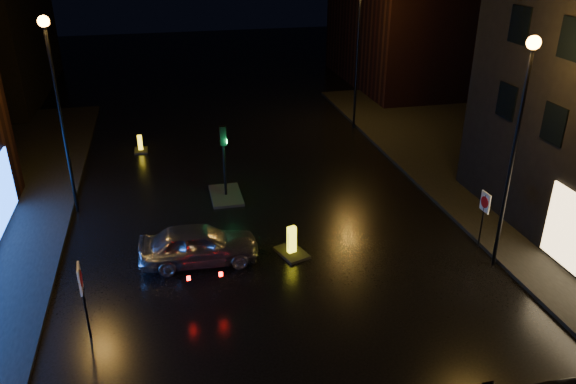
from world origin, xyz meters
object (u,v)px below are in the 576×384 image
at_px(silver_hatchback, 199,244).
at_px(road_sign_left, 81,285).
at_px(bollard_near, 292,248).
at_px(bollard_far, 141,148).
at_px(road_sign_right, 484,207).
at_px(traffic_signal, 226,187).

height_order(silver_hatchback, road_sign_left, road_sign_left).
bearing_deg(bollard_near, bollard_far, 95.92).
height_order(silver_hatchback, bollard_far, silver_hatchback).
xyz_separation_m(bollard_near, road_sign_left, (-7.12, -3.34, 1.68)).
xyz_separation_m(bollard_near, road_sign_right, (7.27, -1.13, 1.52)).
bearing_deg(road_sign_right, traffic_signal, -38.43).
bearing_deg(silver_hatchback, road_sign_right, -95.17).
bearing_deg(road_sign_right, bollard_far, -48.23).
height_order(traffic_signal, road_sign_right, traffic_signal).
height_order(traffic_signal, road_sign_left, traffic_signal).
xyz_separation_m(silver_hatchback, road_sign_left, (-3.64, -3.59, 1.19)).
bearing_deg(bollard_near, traffic_signal, 89.28).
distance_m(silver_hatchback, road_sign_left, 5.25).
height_order(traffic_signal, bollard_far, traffic_signal).
distance_m(bollard_near, road_sign_left, 8.05).
bearing_deg(road_sign_left, road_sign_right, 4.59).
height_order(bollard_near, road_sign_left, road_sign_left).
distance_m(traffic_signal, road_sign_right, 11.40).
distance_m(bollard_near, bollard_far, 13.79).
distance_m(traffic_signal, road_sign_left, 10.51).
relative_size(road_sign_left, road_sign_right, 1.09).
xyz_separation_m(silver_hatchback, bollard_far, (-2.26, 12.29, -0.55)).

